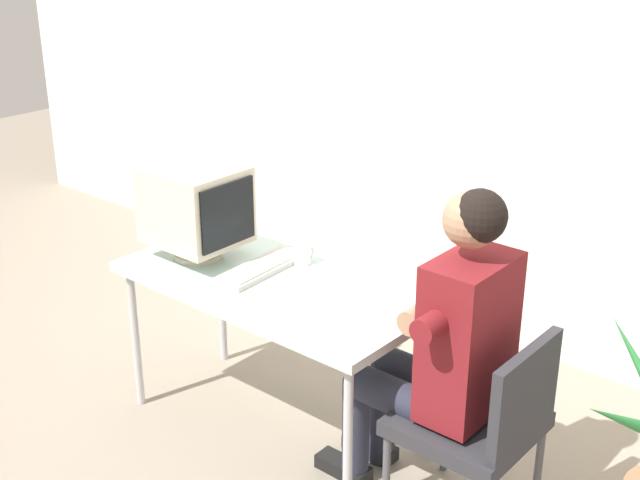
% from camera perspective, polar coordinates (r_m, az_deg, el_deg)
% --- Properties ---
extents(ground_plane, '(12.00, 12.00, 0.00)m').
position_cam_1_polar(ground_plane, '(3.93, -2.89, -12.29)').
color(ground_plane, gray).
extents(wall_back, '(8.00, 0.10, 3.00)m').
position_cam_1_polar(wall_back, '(4.27, 13.03, 11.93)').
color(wall_back, silver).
rests_on(wall_back, ground_plane).
extents(desk, '(1.35, 0.66, 0.72)m').
position_cam_1_polar(desk, '(3.59, -3.09, -3.47)').
color(desk, '#B7B7BC').
rests_on(desk, ground_plane).
extents(crt_monitor, '(0.40, 0.35, 0.41)m').
position_cam_1_polar(crt_monitor, '(3.74, -8.23, 2.28)').
color(crt_monitor, beige).
rests_on(crt_monitor, desk).
extents(keyboard, '(0.17, 0.46, 0.03)m').
position_cam_1_polar(keyboard, '(3.66, -3.93, -1.83)').
color(keyboard, silver).
rests_on(keyboard, desk).
extents(office_chair, '(0.47, 0.47, 0.81)m').
position_cam_1_polar(office_chair, '(3.20, 10.74, -11.62)').
color(office_chair, '#4C4C51').
rests_on(office_chair, ground_plane).
extents(person_seated, '(0.71, 0.56, 1.32)m').
position_cam_1_polar(person_seated, '(3.15, 8.11, -6.84)').
color(person_seated, maroon).
rests_on(person_seated, ground_plane).
extents(desk_mug, '(0.07, 0.08, 0.10)m').
position_cam_1_polar(desk_mug, '(3.70, -1.15, -0.90)').
color(desk_mug, white).
rests_on(desk_mug, desk).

